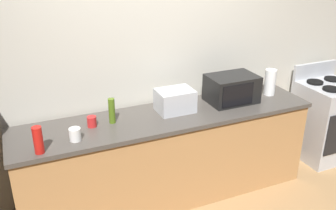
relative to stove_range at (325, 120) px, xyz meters
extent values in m
cube|color=beige|center=(-2.00, 0.41, 0.89)|extent=(6.40, 0.10, 2.70)
cube|color=#B27F4C|center=(-2.00, 0.00, -0.03)|extent=(2.80, 0.60, 0.86)
cube|color=#47423D|center=(-2.00, 0.00, 0.42)|extent=(2.84, 0.64, 0.04)
cube|color=#B7BABF|center=(0.00, 0.00, -0.01)|extent=(0.60, 0.60, 0.90)
cube|color=#B7BABF|center=(0.00, 0.28, 0.53)|extent=(0.60, 0.04, 0.18)
cylinder|color=black|center=(-0.13, -0.12, 0.45)|extent=(0.18, 0.18, 0.02)
cylinder|color=black|center=(-0.13, 0.12, 0.45)|extent=(0.18, 0.18, 0.02)
cylinder|color=black|center=(0.13, 0.12, 0.45)|extent=(0.18, 0.18, 0.02)
cube|color=black|center=(-1.29, 0.05, 0.57)|extent=(0.48, 0.34, 0.27)
cube|color=black|center=(-1.33, -0.12, 0.57)|extent=(0.34, 0.01, 0.21)
cube|color=#B7BABF|center=(-1.90, 0.06, 0.54)|extent=(0.34, 0.26, 0.21)
cylinder|color=white|center=(-0.82, 0.05, 0.57)|extent=(0.12, 0.12, 0.27)
cylinder|color=#4C6B19|center=(-2.51, 0.05, 0.55)|extent=(0.06, 0.06, 0.23)
cylinder|color=red|center=(-3.16, -0.23, 0.55)|extent=(0.07, 0.07, 0.22)
cylinder|color=red|center=(-2.70, 0.05, 0.49)|extent=(0.08, 0.08, 0.09)
cylinder|color=white|center=(-2.88, -0.15, 0.49)|extent=(0.09, 0.09, 0.11)
camera|label=1|loc=(-3.25, -2.87, 1.90)|focal=39.99mm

